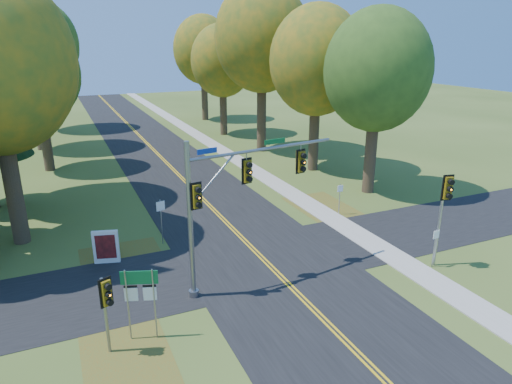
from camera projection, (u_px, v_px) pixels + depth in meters
name	position (u px, v px, depth m)	size (l,w,h in m)	color
ground	(281.00, 277.00, 21.32)	(160.00, 160.00, 0.00)	#3B501C
road_main	(281.00, 277.00, 21.31)	(8.00, 160.00, 0.02)	black
road_cross	(263.00, 259.00, 23.05)	(60.00, 6.00, 0.02)	black
centerline_left	(279.00, 277.00, 21.27)	(0.10, 160.00, 0.01)	gold
centerline_right	(283.00, 276.00, 21.35)	(0.10, 160.00, 0.01)	gold
sidewalk_east	(387.00, 253.00, 23.69)	(1.60, 160.00, 0.06)	#9E998E
leaf_patch_w_near	(125.00, 267.00, 22.28)	(4.00, 6.00, 0.00)	brown
leaf_patch_e	(333.00, 213.00, 29.13)	(3.50, 8.00, 0.00)	brown
leaf_patch_w_far	(128.00, 360.00, 15.83)	(3.00, 5.00, 0.00)	brown
tree_e_a	(377.00, 71.00, 30.65)	(7.20, 7.20, 12.73)	#38281C
tree_e_b	(317.00, 61.00, 36.20)	(7.60, 7.60, 13.33)	#38281C
tree_w_c	(37.00, 74.00, 36.31)	(6.80, 6.80, 11.91)	#38281C
tree_e_c	(262.00, 38.00, 42.24)	(8.80, 8.80, 15.79)	#38281C
tree_w_d	(28.00, 48.00, 43.04)	(8.20, 8.20, 14.56)	#38281C
tree_e_d	(223.00, 61.00, 50.73)	(7.00, 7.00, 12.32)	#38281C
tree_w_e	(42.00, 44.00, 52.85)	(8.40, 8.40, 14.97)	#38281C
tree_e_e	(203.00, 50.00, 60.17)	(7.80, 7.80, 13.74)	#38281C
traffic_mast	(230.00, 193.00, 19.27)	(7.46, 1.67, 6.84)	gray
east_signal_pole	(445.00, 198.00, 21.13)	(0.54, 0.63, 4.71)	#989BA0
ped_signal_pole	(106.00, 298.00, 15.41)	(0.45, 0.55, 3.03)	gray
route_sign_cluster	(140.00, 290.00, 16.35)	(1.27, 0.49, 2.86)	gray
info_kiosk	(106.00, 247.00, 22.42)	(1.24, 0.50, 1.72)	silver
reg_sign_e_north	(340.00, 194.00, 28.50)	(0.39, 0.07, 2.01)	gray
reg_sign_e_south	(435.00, 241.00, 21.83)	(0.38, 0.07, 2.01)	gray
reg_sign_w	(161.00, 214.00, 24.28)	(0.47, 0.16, 2.53)	gray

